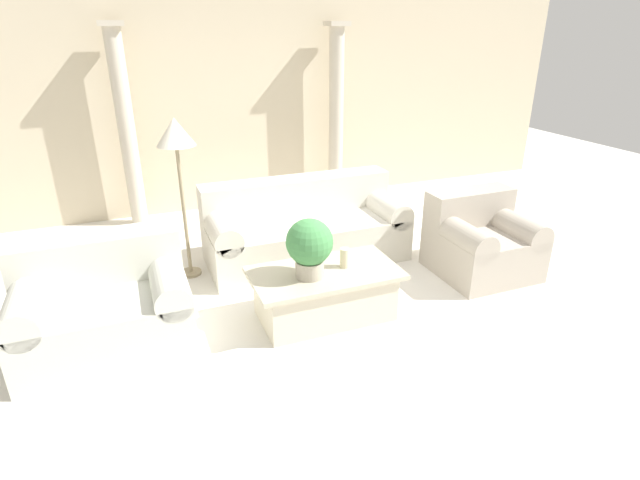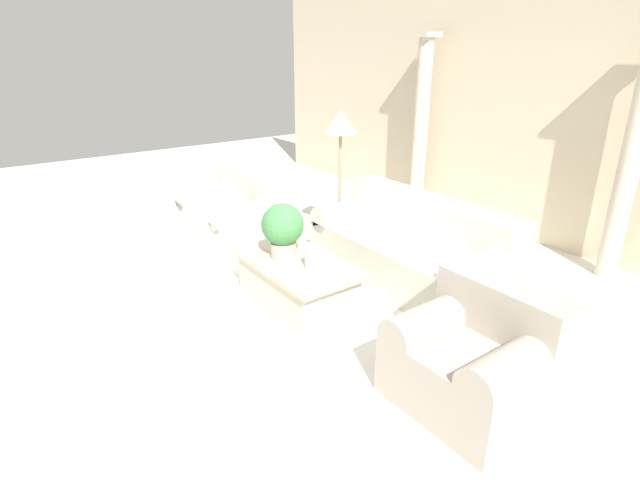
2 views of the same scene
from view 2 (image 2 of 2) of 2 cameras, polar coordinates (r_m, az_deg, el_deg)
ground_plane at (r=4.78m, az=1.18°, el=-6.58°), size 16.00×16.00×0.00m
wall_back at (r=6.45m, az=23.18°, el=14.05°), size 10.00×0.06×3.20m
sofa_long at (r=5.06m, az=10.44°, el=-1.03°), size 2.09×0.90×0.83m
loveseat at (r=6.07m, az=-9.63°, el=2.94°), size 1.27×0.90×0.83m
coffee_table at (r=4.57m, az=-2.68°, el=-4.81°), size 1.26×0.69×0.44m
potted_plant at (r=4.48m, az=-4.29°, el=1.41°), size 0.38×0.38×0.50m
pillar_candle at (r=4.31m, az=-1.24°, el=-2.10°), size 0.08×0.08×0.17m
floor_lamp at (r=5.69m, az=2.37°, el=12.48°), size 0.36×0.36×1.58m
column_left at (r=7.14m, az=11.43°, el=12.82°), size 0.28×0.28×2.40m
column_right at (r=5.67m, az=31.99°, el=7.86°), size 0.28×0.28×2.40m
armchair at (r=3.52m, az=17.55°, el=-12.36°), size 0.92×0.87×0.80m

